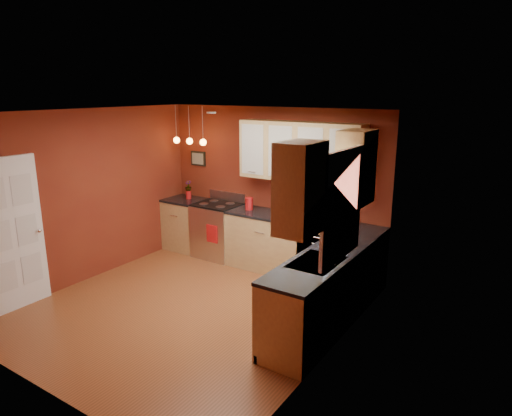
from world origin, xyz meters
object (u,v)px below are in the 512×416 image
Objects in this scene: sink at (317,264)px; coffee_maker at (337,217)px; gas_range at (218,230)px; soap_pump at (324,259)px; red_canister at (249,204)px.

coffee_maker is (-0.43, 1.56, 0.13)m from sink.
coffee_maker reaches higher than gas_range.
sink reaches higher than soap_pump.
gas_range is at bearing 150.08° from soap_pump.
sink is 2.48m from red_canister.
sink is 3.01× the size of coffee_maker.
soap_pump is (2.75, -1.58, 0.55)m from gas_range.
gas_range is 6.42× the size of soap_pump.
gas_range is 5.51× the size of red_canister.
red_canister is 1.53m from coffee_maker.
red_canister is 2.63m from soap_pump.
soap_pump is at bearing -90.60° from coffee_maker.
sink is at bearing -29.78° from gas_range.
red_canister is at bearing 142.38° from sink.
sink is at bearing -37.62° from red_canister.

